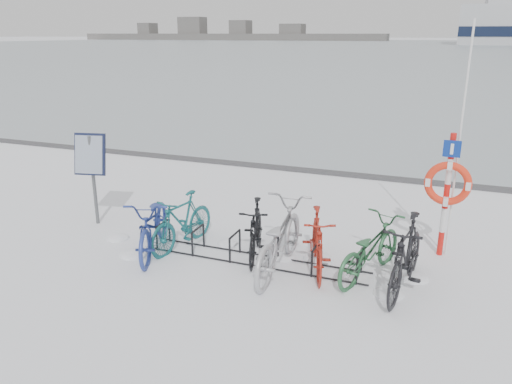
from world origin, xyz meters
The scene contains 15 objects.
ground centered at (0.00, 0.00, 0.00)m, with size 900.00×900.00×0.00m, color white.
ice_sheet centered at (0.00, 155.00, 0.01)m, with size 400.00×298.00×0.02m, color #A2ADB6.
quay_edge centered at (0.00, 5.90, 0.05)m, with size 400.00×0.25×0.10m, color #3F3F42.
bike_rack centered at (0.00, 0.00, 0.18)m, with size 4.00×0.48×0.46m.
info_board centered at (-3.67, 0.47, 1.36)m, with size 0.66×0.37×1.88m.
lifebuoy_station centered at (2.98, 1.37, 1.33)m, with size 0.77×0.22×3.97m.
shoreline centered at (-122.02, 260.00, 2.79)m, with size 180.00×12.00×9.50m.
bike_0 centered at (-1.82, -0.24, 0.55)m, with size 0.73×2.09×1.10m, color navy.
bike_1 centered at (-1.45, 0.11, 0.52)m, with size 0.48×1.72×1.03m, color #155A60.
bike_2 centered at (-0.06, 0.22, 0.51)m, with size 0.48×1.69×1.01m, color black.
bike_3 centered at (0.49, -0.15, 0.59)m, with size 0.78×2.24×1.17m, color #A5A6AC.
bike_4 centered at (1.08, 0.08, 0.52)m, with size 0.49×1.73×1.04m, color #A52317.
bike_5 centered at (1.92, 0.19, 0.49)m, with size 0.65×1.88×0.99m, color #295F38.
bike_6 centered at (2.50, -0.11, 0.59)m, with size 0.56×1.97×1.18m, color black.
snow_drifts centered at (0.19, 0.07, 0.00)m, with size 5.88×1.53×0.19m.
Camera 1 is at (2.87, -7.31, 3.75)m, focal length 35.00 mm.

